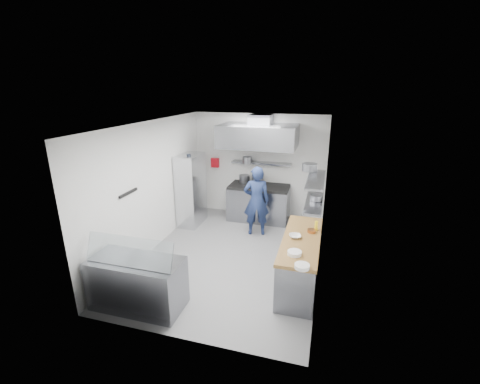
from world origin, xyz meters
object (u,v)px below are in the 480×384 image
(gas_range, at_px, (259,204))
(display_case, at_px, (138,283))
(chef, at_px, (256,201))
(wire_rack, at_px, (191,190))

(gas_range, bearing_deg, display_case, -105.02)
(gas_range, distance_m, display_case, 4.25)
(gas_range, height_order, chef, chef)
(display_case, bearing_deg, wire_rack, 98.93)
(display_case, bearing_deg, gas_range, 74.98)
(display_case, bearing_deg, chef, 68.80)
(wire_rack, height_order, display_case, wire_rack)
(wire_rack, distance_m, display_case, 3.45)
(chef, distance_m, display_case, 3.46)
(wire_rack, bearing_deg, chef, -5.62)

